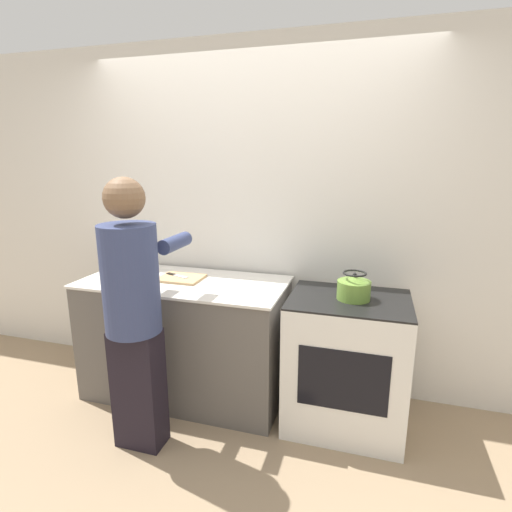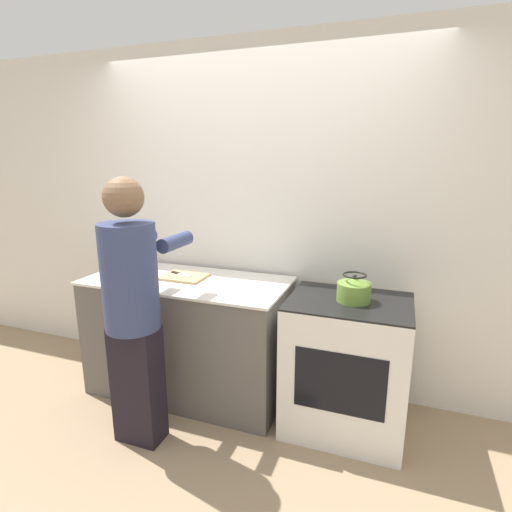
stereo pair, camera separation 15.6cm
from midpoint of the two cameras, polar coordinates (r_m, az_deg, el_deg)
ground_plane at (r=2.92m, az=-6.51°, el=-23.24°), size 12.00×12.00×0.00m
wall_back at (r=3.06m, az=-1.76°, el=5.23°), size 8.00×0.05×2.60m
counter at (r=3.11m, az=-11.43°, el=-11.38°), size 1.49×0.70×0.89m
oven at (r=2.77m, az=11.10°, el=-14.71°), size 0.76×0.60×0.89m
person at (r=2.48m, az=-18.80°, el=-6.95°), size 0.37×0.60×1.66m
cutting_board at (r=2.99m, az=-12.17°, el=-3.12°), size 0.31×0.25×0.02m
knife at (r=3.02m, az=-12.74°, el=-2.73°), size 0.20×0.10×0.01m
kettle at (r=2.56m, az=12.11°, el=-4.49°), size 0.21×0.21×0.18m
bowl_prep at (r=2.95m, az=-20.37°, el=-3.28°), size 0.13×0.13×0.08m
canister_jar at (r=3.27m, az=-21.12°, el=-0.73°), size 0.13×0.13×0.19m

